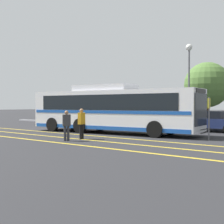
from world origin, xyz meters
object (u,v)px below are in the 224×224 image
at_px(transit_bus, 112,109).
at_px(tree_0, 207,85).
at_px(parked_car_0, 58,116).
at_px(parked_car_2, 142,120).
at_px(street_lamp, 189,66).
at_px(bus_stop_sign, 209,113).
at_px(parked_car_3, 213,121).
at_px(pedestrian_1, 82,122).
at_px(parked_car_1, 95,117).
at_px(pedestrian_0, 67,124).

bearing_deg(transit_bus, tree_0, 159.50).
height_order(parked_car_0, parked_car_2, parked_car_0).
bearing_deg(street_lamp, parked_car_2, -150.60).
bearing_deg(bus_stop_sign, tree_0, -163.44).
relative_size(parked_car_2, tree_0, 0.71).
relative_size(parked_car_0, parked_car_3, 1.05).
bearing_deg(parked_car_0, parked_car_3, -91.11).
relative_size(parked_car_3, tree_0, 0.72).
distance_m(parked_car_0, parked_car_3, 16.73).
bearing_deg(transit_bus, street_lamp, 155.95).
xyz_separation_m(parked_car_0, street_lamp, (14.03, 1.67, 4.28)).
height_order(parked_car_2, pedestrian_1, pedestrian_1).
bearing_deg(transit_bus, parked_car_2, -175.60).
bearing_deg(parked_car_3, parked_car_1, -90.32).
xyz_separation_m(pedestrian_1, tree_0, (1.54, 14.13, 2.72)).
bearing_deg(bus_stop_sign, parked_car_0, -112.78).
xyz_separation_m(transit_bus, street_lamp, (2.30, 7.11, 3.40)).
height_order(transit_bus, parked_car_1, transit_bus).
height_order(pedestrian_1, tree_0, tree_0).
bearing_deg(parked_car_3, parked_car_0, -91.57).
bearing_deg(tree_0, pedestrian_0, -95.74).
bearing_deg(street_lamp, parked_car_0, -173.22).
relative_size(parked_car_1, pedestrian_1, 2.84).
distance_m(pedestrian_0, tree_0, 15.59).
height_order(parked_car_1, parked_car_2, parked_car_1).
bearing_deg(pedestrian_1, street_lamp, -15.24).
bearing_deg(pedestrian_0, parked_car_3, 16.08).
distance_m(pedestrian_1, bus_stop_sign, 7.01).
distance_m(transit_bus, tree_0, 10.66).
bearing_deg(parked_car_3, pedestrian_0, -21.87).
bearing_deg(pedestrian_0, pedestrian_1, 36.83).
xyz_separation_m(parked_car_0, pedestrian_1, (12.79, -9.44, 0.20)).
xyz_separation_m(transit_bus, pedestrian_0, (1.06, -5.13, -0.75)).
height_order(pedestrian_1, street_lamp, street_lamp).
xyz_separation_m(parked_car_0, bus_stop_sign, (18.61, -5.57, 0.70)).
bearing_deg(parked_car_1, parked_car_2, 87.85).
xyz_separation_m(pedestrian_0, street_lamp, (1.24, 12.24, 4.15)).
height_order(parked_car_3, pedestrian_0, pedestrian_0).
relative_size(parked_car_2, parked_car_3, 0.99).
height_order(pedestrian_0, street_lamp, street_lamp).
height_order(bus_stop_sign, tree_0, tree_0).
distance_m(parked_car_3, tree_0, 6.11).
distance_m(parked_car_0, parked_car_2, 10.75).
bearing_deg(pedestrian_0, bus_stop_sign, -12.66).
bearing_deg(pedestrian_0, tree_0, 30.94).
bearing_deg(parked_car_0, pedestrian_0, -130.38).
xyz_separation_m(parked_car_1, pedestrian_1, (7.32, -9.16, 0.22)).
height_order(parked_car_0, pedestrian_1, pedestrian_1).
height_order(parked_car_3, street_lamp, street_lamp).
bearing_deg(street_lamp, tree_0, 84.37).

